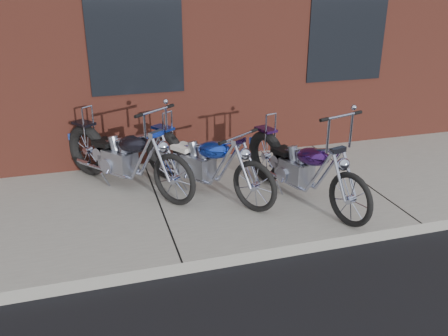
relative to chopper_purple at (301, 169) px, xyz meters
name	(u,v)px	position (x,y,z in m)	size (l,w,h in m)	color
ground	(183,275)	(-1.86, -1.09, -0.58)	(120.00, 120.00, 0.00)	black
sidewalk	(159,208)	(-1.86, 0.41, -0.50)	(22.00, 3.00, 0.15)	gray
chopper_purple	(301,169)	(0.00, 0.00, 0.00)	(0.85, 2.30, 1.33)	black
chopper_blue	(203,163)	(-1.20, 0.58, 0.00)	(1.38, 2.06, 1.03)	black
chopper_third	(124,158)	(-2.22, 1.04, 0.02)	(1.60, 2.04, 1.26)	black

